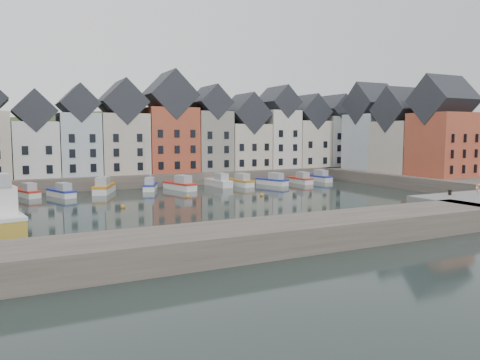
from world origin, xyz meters
TOP-DOWN VIEW (x-y plane):
  - ground at (0.00, 0.00)m, footprint 260.00×260.00m
  - far_quay at (0.00, 30.00)m, footprint 90.00×16.00m
  - right_quay at (37.00, 3.00)m, footprint 14.00×54.00m
  - near_wall at (-10.00, -22.00)m, footprint 50.00×6.00m
  - hillside at (0.02, 56.00)m, footprint 153.60×70.40m
  - far_terrace at (3.21, 28.00)m, footprint 72.37×8.16m
  - right_terrace at (36.00, 8.07)m, footprint 8.30×24.25m
  - mooring_buoys at (-4.00, 5.33)m, footprint 20.50×5.50m
  - boat_a at (-23.71, 18.71)m, footprint 3.66×6.06m
  - boat_b at (-19.40, 16.62)m, footprint 3.63×6.05m
  - boat_c at (-13.30, 18.41)m, footprint 4.69×7.28m
  - boat_d at (-6.18, 18.83)m, footprint 3.81×6.12m
  - boat_e at (-1.87, 16.98)m, footprint 3.72×7.04m
  - boat_f at (5.52, 18.74)m, footprint 2.63×6.63m
  - boat_g at (8.78, 17.54)m, footprint 2.95×6.57m
  - boat_h at (14.69, 16.57)m, footprint 3.59×6.37m
  - boat_i at (20.33, 16.57)m, footprint 1.91×5.94m
  - boat_j at (25.61, 18.41)m, footprint 2.46×6.30m
  - mooring_bollard at (17.73, -16.70)m, footprint 0.48×0.48m
  - life_ring_post at (20.10, -18.40)m, footprint 0.80×0.17m

SIDE VIEW (x-z plane):
  - hillside at x=0.02m, z-range -49.96..14.04m
  - ground at x=0.00m, z-range 0.00..0.00m
  - mooring_buoys at x=-4.00m, z-range -0.10..0.40m
  - boat_b at x=-19.40m, z-range -0.45..1.77m
  - boat_a at x=-23.71m, z-range -0.45..1.77m
  - boat_i at x=20.33m, z-range -0.46..1.81m
  - boat_h at x=14.69m, z-range -0.47..1.86m
  - boat_j at x=25.61m, z-range -0.48..1.88m
  - boat_g at x=8.78m, z-range -0.49..1.94m
  - boat_d at x=-6.18m, z-range -4.87..6.32m
  - boat_f at x=5.52m, z-range -0.50..1.98m
  - boat_e at x=-1.87m, z-range -0.52..2.06m
  - boat_c at x=-13.30m, z-range -0.54..2.14m
  - far_quay at x=0.00m, z-range 0.00..2.00m
  - right_quay at x=37.00m, z-range 0.00..2.00m
  - near_wall at x=-10.00m, z-range 0.00..2.00m
  - mooring_bollard at x=17.73m, z-range 2.03..2.59m
  - life_ring_post at x=20.10m, z-range 2.21..3.51m
  - far_terrace at x=3.21m, z-range -0.01..17.76m
  - right_terrace at x=36.00m, z-range 0.73..17.10m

